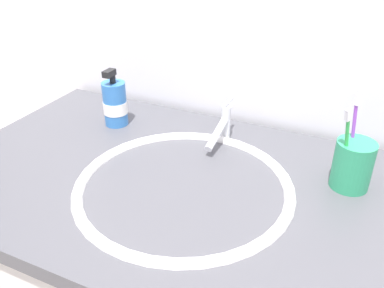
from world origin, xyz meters
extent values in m
cube|color=#4C4C51|center=(0.00, 0.00, 0.83)|extent=(1.12, 0.65, 0.03)
ellipsoid|color=white|center=(0.00, -0.02, 0.80)|extent=(0.41, 0.41, 0.09)
torus|color=white|center=(0.00, -0.02, 0.84)|extent=(0.46, 0.46, 0.02)
cylinder|color=#595B60|center=(0.00, -0.02, 0.76)|extent=(0.03, 0.03, 0.01)
cylinder|color=silver|center=(0.00, 0.22, 0.89)|extent=(0.02, 0.02, 0.09)
cylinder|color=silver|center=(0.00, 0.16, 0.88)|extent=(0.02, 0.12, 0.05)
cylinder|color=silver|center=(0.00, 0.23, 0.94)|extent=(0.01, 0.05, 0.01)
cylinder|color=#2D9966|center=(0.31, 0.13, 0.90)|extent=(0.08, 0.08, 0.10)
cylinder|color=purple|center=(0.30, 0.15, 0.94)|extent=(0.03, 0.03, 0.18)
cube|color=white|center=(0.29, 0.16, 1.03)|extent=(0.02, 0.02, 0.03)
cylinder|color=green|center=(0.30, 0.11, 0.93)|extent=(0.03, 0.03, 0.17)
cube|color=white|center=(0.29, 0.10, 1.02)|extent=(0.02, 0.02, 0.03)
cylinder|color=#3372BF|center=(-0.30, 0.17, 0.90)|extent=(0.06, 0.06, 0.12)
cylinder|color=black|center=(-0.30, 0.17, 0.97)|extent=(0.02, 0.02, 0.02)
cube|color=black|center=(-0.30, 0.16, 0.99)|extent=(0.02, 0.04, 0.02)
cylinder|color=white|center=(-0.30, 0.17, 0.89)|extent=(0.06, 0.06, 0.03)
camera|label=1|loc=(0.32, -0.66, 1.35)|focal=38.50mm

